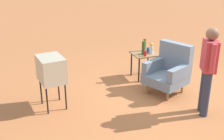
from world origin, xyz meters
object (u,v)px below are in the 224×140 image
(person_standing, at_px, (208,66))
(flower_vase, at_px, (151,48))
(tv_on_stand, at_px, (51,69))
(bottle_tall_amber, at_px, (145,45))
(side_table, at_px, (144,57))
(bottle_wine_green, at_px, (143,48))
(soda_can_red, at_px, (145,53))
(armchair, at_px, (169,70))
(soda_can_blue, at_px, (148,50))

(person_standing, xyz_separation_m, flower_vase, (-1.85, -0.17, -0.16))
(tv_on_stand, relative_size, bottle_tall_amber, 3.43)
(side_table, distance_m, bottle_tall_amber, 0.31)
(bottle_tall_amber, distance_m, flower_vase, 0.27)
(side_table, xyz_separation_m, bottle_wine_green, (0.08, -0.07, 0.25))
(side_table, relative_size, soda_can_red, 5.13)
(person_standing, distance_m, soda_can_red, 1.80)
(armchair, height_order, side_table, armchair)
(armchair, xyz_separation_m, side_table, (-0.88, -0.17, 0.04))
(bottle_tall_amber, xyz_separation_m, soda_can_red, (0.38, -0.16, -0.09))
(person_standing, relative_size, bottle_wine_green, 5.12)
(flower_vase, bearing_deg, bottle_wine_green, -90.07)
(tv_on_stand, bearing_deg, soda_can_red, 103.87)
(side_table, height_order, soda_can_red, soda_can_red)
(soda_can_red, xyz_separation_m, flower_vase, (-0.12, 0.21, 0.09))
(tv_on_stand, xyz_separation_m, soda_can_red, (-0.55, 2.22, -0.10))
(person_standing, relative_size, soda_can_blue, 13.44)
(bottle_tall_amber, bearing_deg, person_standing, 5.94)
(soda_can_blue, bearing_deg, soda_can_red, -38.88)
(side_table, bearing_deg, soda_can_red, -18.91)
(armchair, height_order, soda_can_red, armchair)
(armchair, distance_m, side_table, 0.90)
(flower_vase, bearing_deg, soda_can_blue, -159.78)
(soda_can_blue, distance_m, soda_can_red, 0.28)
(soda_can_blue, height_order, bottle_tall_amber, bottle_tall_amber)
(person_standing, xyz_separation_m, bottle_wine_green, (-1.85, -0.38, -0.15))
(soda_can_red, distance_m, flower_vase, 0.26)
(tv_on_stand, xyz_separation_m, bottle_wine_green, (-0.66, 2.22, 0.00))
(side_table, xyz_separation_m, person_standing, (1.94, 0.31, 0.40))
(flower_vase, bearing_deg, side_table, -119.85)
(soda_can_blue, xyz_separation_m, bottle_wine_green, (0.10, -0.17, 0.10))
(side_table, bearing_deg, person_standing, 9.16)
(tv_on_stand, xyz_separation_m, bottle_tall_amber, (-0.93, 2.38, -0.01))
(armchair, distance_m, soda_can_red, 0.75)
(side_table, bearing_deg, armchair, 10.76)
(soda_can_red, height_order, flower_vase, flower_vase)
(armchair, relative_size, bottle_tall_amber, 3.53)
(armchair, relative_size, soda_can_red, 8.69)
(soda_can_blue, relative_size, soda_can_red, 1.00)
(bottle_wine_green, bearing_deg, soda_can_blue, 120.16)
(armchair, height_order, flower_vase, armchair)
(armchair, distance_m, bottle_wine_green, 0.88)
(side_table, distance_m, person_standing, 2.00)
(armchair, distance_m, flower_vase, 0.85)
(bottle_wine_green, xyz_separation_m, bottle_tall_amber, (-0.26, 0.16, -0.01))
(bottle_wine_green, xyz_separation_m, soda_can_red, (0.12, -0.00, -0.10))
(tv_on_stand, bearing_deg, armchair, 86.84)
(side_table, xyz_separation_m, bottle_tall_amber, (-0.18, 0.09, 0.24))
(armchair, bearing_deg, tv_on_stand, -93.16)
(soda_can_blue, bearing_deg, bottle_wine_green, -59.84)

